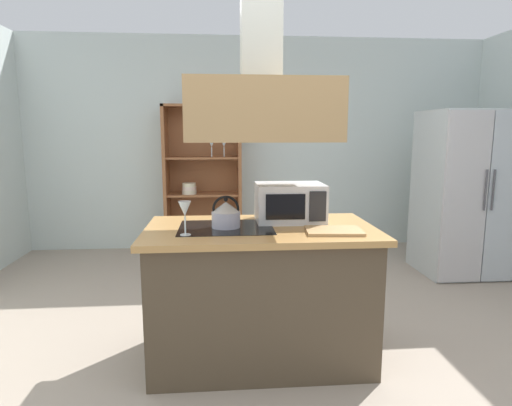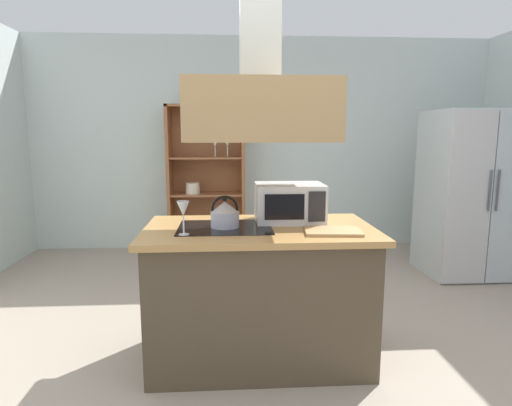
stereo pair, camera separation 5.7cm
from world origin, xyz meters
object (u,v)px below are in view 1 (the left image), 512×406
object	(u,v)px
refrigerator	(466,193)
cutting_board	(334,231)
dish_cabinet	(203,187)
wine_glass_on_counter	(185,210)
microwave	(290,202)
kettle	(226,214)

from	to	relation	value
refrigerator	cutting_board	size ratio (longest dim) A/B	5.10
refrigerator	cutting_board	distance (m)	2.62
dish_cabinet	cutting_board	world-z (taller)	dish_cabinet
cutting_board	wine_glass_on_counter	bearing A→B (deg)	-179.46
refrigerator	microwave	bearing A→B (deg)	-146.03
kettle	microwave	xyz separation A→B (m)	(0.44, 0.17, 0.04)
kettle	cutting_board	size ratio (longest dim) A/B	0.60
microwave	cutting_board	bearing A→B (deg)	-58.48
microwave	wine_glass_on_counter	size ratio (longest dim) A/B	2.23
dish_cabinet	kettle	xyz separation A→B (m)	(0.26, -2.72, 0.17)
refrigerator	kettle	bearing A→B (deg)	-148.00
refrigerator	dish_cabinet	distance (m)	3.04
kettle	microwave	distance (m)	0.47
dish_cabinet	wine_glass_on_counter	world-z (taller)	dish_cabinet
dish_cabinet	cutting_board	xyz separation A→B (m)	(0.92, -2.90, 0.09)
kettle	cutting_board	world-z (taller)	kettle
refrigerator	wine_glass_on_counter	distance (m)	3.34
refrigerator	dish_cabinet	xyz separation A→B (m)	(-2.83, 1.11, -0.05)
refrigerator	dish_cabinet	world-z (taller)	dish_cabinet
wine_glass_on_counter	kettle	bearing A→B (deg)	38.31
cutting_board	refrigerator	bearing A→B (deg)	43.13
dish_cabinet	wine_glass_on_counter	size ratio (longest dim) A/B	8.93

